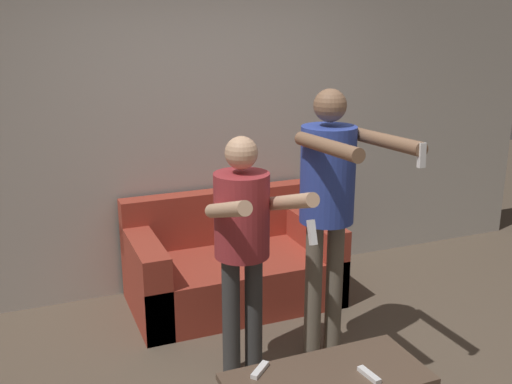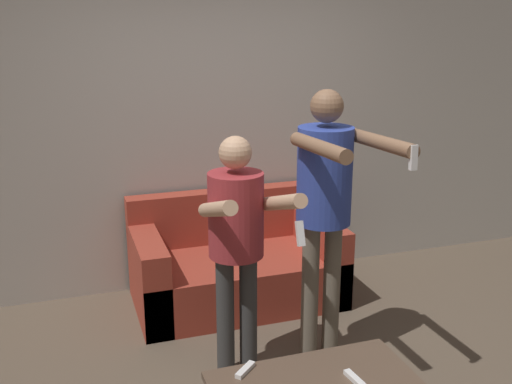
{
  "view_description": "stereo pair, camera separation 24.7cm",
  "coord_description": "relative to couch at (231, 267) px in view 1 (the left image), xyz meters",
  "views": [
    {
      "loc": [
        -1.41,
        -2.68,
        2.15
      ],
      "look_at": [
        0.05,
        0.89,
        1.03
      ],
      "focal_mm": 42.0,
      "sensor_mm": 36.0,
      "label": 1
    },
    {
      "loc": [
        -1.18,
        -2.77,
        2.15
      ],
      "look_at": [
        0.05,
        0.89,
        1.03
      ],
      "focal_mm": 42.0,
      "sensor_mm": 36.0,
      "label": 2
    }
  ],
  "objects": [
    {
      "name": "remote_near",
      "position": [
        0.07,
        -1.85,
        0.14
      ],
      "size": [
        0.05,
        0.15,
        0.02
      ],
      "color": "white",
      "rests_on": "coffee_table"
    },
    {
      "name": "remote_far",
      "position": [
        -0.42,
        -1.6,
        0.14
      ],
      "size": [
        0.13,
        0.13,
        0.02
      ],
      "color": "white",
      "rests_on": "coffee_table"
    },
    {
      "name": "wall_back",
      "position": [
        -0.05,
        0.46,
        1.08
      ],
      "size": [
        6.4,
        0.06,
        2.7
      ],
      "color": "#B7B2A8",
      "rests_on": "ground_plane"
    },
    {
      "name": "coffee_table",
      "position": [
        -0.12,
        -1.77,
        0.09
      ],
      "size": [
        1.04,
        0.48,
        0.41
      ],
      "color": "brown",
      "rests_on": "ground_plane"
    },
    {
      "name": "person_standing_right",
      "position": [
        0.28,
        -1.01,
        0.85
      ],
      "size": [
        0.46,
        0.82,
        1.75
      ],
      "color": "#6B6051",
      "rests_on": "ground_plane"
    },
    {
      "name": "couch",
      "position": [
        0.0,
        0.0,
        0.0
      ],
      "size": [
        1.57,
        0.87,
        0.81
      ],
      "color": "#9E3828",
      "rests_on": "ground_plane"
    },
    {
      "name": "person_standing_left",
      "position": [
        -0.28,
        -1.0,
        0.67
      ],
      "size": [
        0.45,
        0.73,
        1.51
      ],
      "color": "#383838",
      "rests_on": "ground_plane"
    }
  ]
}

